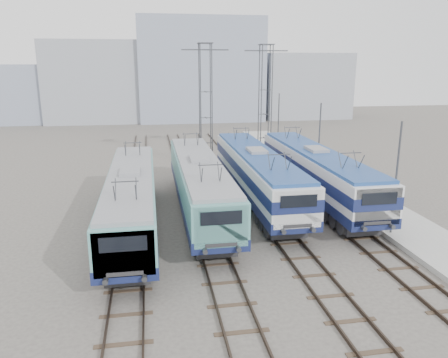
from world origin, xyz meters
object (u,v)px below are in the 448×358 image
at_px(locomotive_center_left, 200,182).
at_px(catenary_tower_east, 265,98).
at_px(locomotive_far_right, 316,170).
at_px(catenary_tower_west, 206,101).
at_px(mast_mid, 319,145).
at_px(mast_front, 396,181).
at_px(locomotive_far_left, 131,197).
at_px(mast_rear, 278,125).
at_px(locomotive_center_right, 257,171).

distance_m(locomotive_center_left, catenary_tower_east, 18.73).
xyz_separation_m(locomotive_center_left, locomotive_far_right, (9.00, 1.67, 0.09)).
bearing_deg(catenary_tower_west, mast_mid, -42.93).
height_order(mast_front, mast_mid, same).
height_order(catenary_tower_west, mast_mid, catenary_tower_west).
distance_m(locomotive_far_left, catenary_tower_west, 18.32).
distance_m(catenary_tower_east, mast_front, 22.32).
relative_size(catenary_tower_east, mast_mid, 1.71).
height_order(mast_mid, mast_rear, same).
bearing_deg(mast_front, catenary_tower_west, 113.27).
height_order(catenary_tower_east, mast_front, catenary_tower_east).
distance_m(locomotive_center_right, mast_rear, 17.27).
height_order(locomotive_center_left, locomotive_center_right, locomotive_center_right).
bearing_deg(locomotive_center_right, locomotive_center_left, -156.47).
bearing_deg(catenary_tower_east, locomotive_far_right, -89.00).
relative_size(locomotive_far_left, locomotive_far_right, 0.96).
xyz_separation_m(locomotive_center_right, catenary_tower_west, (-2.25, 12.02, 4.24)).
height_order(locomotive_center_right, locomotive_far_right, locomotive_far_right).
height_order(catenary_tower_west, catenary_tower_east, same).
bearing_deg(mast_front, locomotive_center_left, 150.99).
distance_m(locomotive_center_left, locomotive_center_right, 4.91).
bearing_deg(catenary_tower_west, locomotive_center_left, -99.14).
relative_size(catenary_tower_west, mast_rear, 1.71).
xyz_separation_m(catenary_tower_west, mast_mid, (8.60, -8.00, -3.14)).
bearing_deg(locomotive_far_left, mast_front, -13.00).
bearing_deg(mast_rear, locomotive_center_right, -111.62).
xyz_separation_m(locomotive_center_left, mast_rear, (10.85, 17.98, 1.18)).
bearing_deg(catenary_tower_west, locomotive_center_right, -79.40).
bearing_deg(mast_rear, locomotive_center_left, -121.11).
bearing_deg(locomotive_center_left, mast_mid, 28.87).
distance_m(catenary_tower_west, mast_mid, 12.16).
xyz_separation_m(mast_front, mast_mid, (0.00, 12.00, 0.00)).
height_order(locomotive_center_right, mast_front, mast_front).
xyz_separation_m(catenary_tower_west, mast_rear, (8.60, 4.00, -3.14)).
height_order(locomotive_center_right, catenary_tower_west, catenary_tower_west).
distance_m(catenary_tower_west, mast_front, 22.00).
bearing_deg(locomotive_center_left, catenary_tower_east, 61.30).
bearing_deg(locomotive_far_left, catenary_tower_east, 54.32).
relative_size(locomotive_center_right, catenary_tower_west, 1.57).
relative_size(locomotive_far_left, mast_rear, 2.59).
bearing_deg(locomotive_far_left, locomotive_far_right, 17.06).
relative_size(catenary_tower_east, mast_front, 1.71).
bearing_deg(locomotive_far_left, mast_mid, 28.85).
distance_m(locomotive_far_left, catenary_tower_east, 23.14).
bearing_deg(catenary_tower_east, mast_rear, 43.60).
bearing_deg(mast_mid, catenary_tower_west, 137.07).
height_order(mast_front, mast_rear, same).
height_order(catenary_tower_east, mast_rear, catenary_tower_east).
bearing_deg(locomotive_center_right, mast_front, -51.48).
distance_m(locomotive_center_right, mast_front, 10.26).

